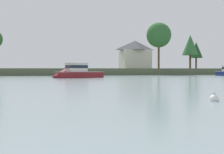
{
  "coord_description": "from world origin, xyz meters",
  "views": [
    {
      "loc": [
        -16.78,
        -6.44,
        1.46
      ],
      "look_at": [
        -8.9,
        23.3,
        0.63
      ],
      "focal_mm": 46.81,
      "sensor_mm": 36.0,
      "label": 1
    }
  ],
  "objects": [
    {
      "name": "shore_tree_inland_a",
      "position": [
        25.86,
        67.9,
        8.26
      ],
      "size": [
        4.65,
        4.65,
        9.5
      ],
      "color": "brown",
      "rests_on": "far_shore_bank"
    },
    {
      "name": "far_shore_bank",
      "position": [
        0.0,
        84.61,
        0.83
      ],
      "size": [
        251.76,
        50.37,
        1.65
      ],
      "primitive_type": "cube",
      "color": "#4C563D",
      "rests_on": "ground"
    },
    {
      "name": "cottage_hillside",
      "position": [
        13.96,
        81.13,
        6.21
      ],
      "size": [
        9.3,
        7.75,
        8.8
      ],
      "color": "silver",
      "rests_on": "far_shore_bank"
    },
    {
      "name": "shore_tree_left",
      "position": [
        32.75,
        76.25,
        7.48
      ],
      "size": [
        4.05,
        4.05,
        8.37
      ],
      "color": "brown",
      "rests_on": "far_shore_bank"
    },
    {
      "name": "mooring_buoy_white",
      "position": [
        -8.82,
        5.26,
        0.08
      ],
      "size": [
        0.43,
        0.43,
        0.48
      ],
      "color": "white",
      "rests_on": "ground"
    },
    {
      "name": "shore_tree_inland_b",
      "position": [
        13.96,
        62.84,
        10.14
      ],
      "size": [
        6.33,
        6.33,
        11.7
      ],
      "color": "brown",
      "rests_on": "far_shore_bank"
    },
    {
      "name": "cruiser_maroon",
      "position": [
        -10.34,
        42.34,
        0.6
      ],
      "size": [
        9.39,
        5.25,
        4.64
      ],
      "color": "maroon",
      "rests_on": "ground"
    }
  ]
}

